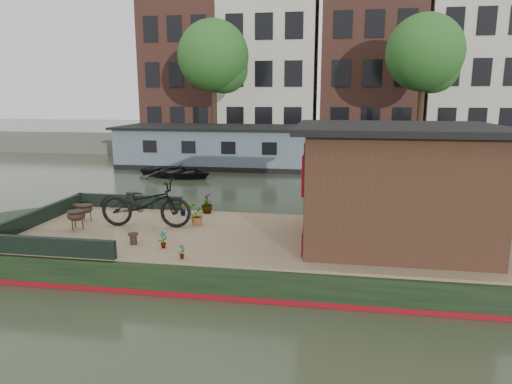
% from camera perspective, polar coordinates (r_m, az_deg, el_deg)
% --- Properties ---
extents(ground, '(120.00, 120.00, 0.00)m').
position_cam_1_polar(ground, '(10.15, 3.75, -9.07)').
color(ground, '#282F1E').
rests_on(ground, ground).
extents(houseboat_hull, '(14.01, 4.02, 0.60)m').
position_cam_1_polar(houseboat_hull, '(10.27, -3.71, -7.21)').
color(houseboat_hull, black).
rests_on(houseboat_hull, ground).
extents(houseboat_deck, '(11.80, 3.80, 0.05)m').
position_cam_1_polar(houseboat_deck, '(9.95, 3.80, -5.71)').
color(houseboat_deck, '#947A5B').
rests_on(houseboat_deck, houseboat_hull).
extents(bow_bulwark, '(3.00, 4.00, 0.35)m').
position_cam_1_polar(bow_bulwark, '(11.52, -22.19, -3.10)').
color(bow_bulwark, black).
rests_on(bow_bulwark, houseboat_deck).
extents(cabin, '(4.00, 3.50, 2.42)m').
position_cam_1_polar(cabin, '(9.69, 16.88, 0.97)').
color(cabin, black).
rests_on(cabin, houseboat_deck).
extents(bicycle, '(2.16, 0.89, 1.11)m').
position_cam_1_polar(bicycle, '(10.83, -13.60, -1.39)').
color(bicycle, black).
rests_on(bicycle, houseboat_deck).
extents(potted_plant_a, '(0.22, 0.23, 0.36)m').
position_cam_1_polar(potted_plant_a, '(9.32, -11.56, -5.82)').
color(potted_plant_a, brown).
rests_on(potted_plant_a, houseboat_deck).
extents(potted_plant_b, '(0.19, 0.21, 0.33)m').
position_cam_1_polar(potted_plant_b, '(11.76, -9.12, -2.10)').
color(potted_plant_b, brown).
rests_on(potted_plant_b, houseboat_deck).
extents(potted_plant_c, '(0.56, 0.55, 0.47)m').
position_cam_1_polar(potted_plant_c, '(10.82, -7.50, -2.90)').
color(potted_plant_c, '#AA5E31').
rests_on(potted_plant_c, houseboat_deck).
extents(potted_plant_d, '(0.31, 0.31, 0.52)m').
position_cam_1_polar(potted_plant_d, '(11.89, -6.14, -1.40)').
color(potted_plant_d, '#A1632B').
rests_on(potted_plant_d, houseboat_deck).
extents(potted_plant_e, '(0.15, 0.18, 0.29)m').
position_cam_1_polar(potted_plant_e, '(8.67, -9.27, -7.34)').
color(potted_plant_e, brown).
rests_on(potted_plant_e, houseboat_deck).
extents(brazier_front, '(0.47, 0.47, 0.42)m').
position_cam_1_polar(brazier_front, '(11.81, -20.56, -2.46)').
color(brazier_front, black).
rests_on(brazier_front, houseboat_deck).
extents(brazier_rear, '(0.42, 0.42, 0.44)m').
position_cam_1_polar(brazier_rear, '(11.15, -21.52, -3.28)').
color(brazier_rear, black).
rests_on(brazier_rear, houseboat_deck).
extents(bollard_port, '(0.20, 0.20, 0.23)m').
position_cam_1_polar(bollard_port, '(12.78, -21.48, -1.91)').
color(bollard_port, black).
rests_on(bollard_port, houseboat_deck).
extents(bollard_stbd, '(0.21, 0.21, 0.23)m').
position_cam_1_polar(bollard_stbd, '(9.72, -15.07, -5.66)').
color(bollard_stbd, black).
rests_on(bollard_stbd, houseboat_deck).
extents(dinghy, '(4.04, 3.35, 0.72)m').
position_cam_1_polar(dinghy, '(21.27, -9.88, 2.85)').
color(dinghy, black).
rests_on(dinghy, ground).
extents(far_houseboat, '(20.40, 4.40, 2.11)m').
position_cam_1_polar(far_houseboat, '(23.61, 7.20, 5.30)').
color(far_houseboat, slate).
rests_on(far_houseboat, ground).
extents(quay, '(60.00, 6.00, 0.90)m').
position_cam_1_polar(quay, '(30.13, 7.69, 5.69)').
color(quay, '#47443F').
rests_on(quay, ground).
extents(townhouse_row, '(27.25, 8.00, 16.50)m').
position_cam_1_polar(townhouse_row, '(37.20, 8.65, 18.31)').
color(townhouse_row, brown).
rests_on(townhouse_row, ground).
extents(tree_left, '(4.40, 4.40, 7.40)m').
position_cam_1_polar(tree_left, '(29.51, -5.04, 16.21)').
color(tree_left, '#332316').
rests_on(tree_left, quay).
extents(tree_right, '(4.40, 4.40, 7.40)m').
position_cam_1_polar(tree_right, '(29.08, 20.56, 15.60)').
color(tree_right, '#332316').
rests_on(tree_right, quay).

